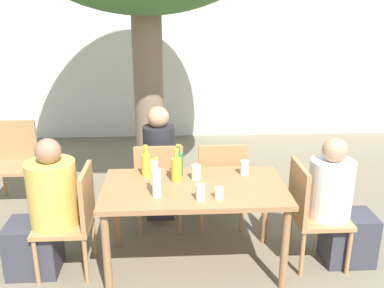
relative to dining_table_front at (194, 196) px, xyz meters
name	(u,v)px	position (x,y,z in m)	size (l,w,h in m)	color
ground_plane	(194,265)	(0.00, 0.00, -0.64)	(30.00, 30.00, 0.00)	#706651
cafe_building_wall	(180,49)	(0.00, 3.66, 0.76)	(10.00, 0.08, 2.80)	white
dining_table_front	(194,196)	(0.00, 0.00, 0.00)	(1.45, 0.79, 0.73)	#996B42
patio_chair_0	(74,215)	(-0.96, 0.00, -0.15)	(0.44, 0.44, 0.88)	#A87A4C
patio_chair_1	(310,209)	(0.96, 0.00, -0.15)	(0.44, 0.44, 0.88)	#A87A4C
patio_chair_2	(159,182)	(-0.29, 0.63, -0.15)	(0.44, 0.44, 0.88)	#A87A4C
patio_chair_3	(221,180)	(0.29, 0.63, -0.15)	(0.44, 0.44, 0.88)	#A87A4C
patio_chair_4	(15,158)	(-1.87, 1.36, -0.15)	(0.44, 0.44, 0.88)	#A87A4C
person_seated_0	(44,214)	(-1.19, 0.00, -0.13)	(0.59, 0.38, 1.14)	#383842
person_seated_1	(339,209)	(1.19, 0.00, -0.15)	(0.58, 0.35, 1.11)	#383842
person_seated_2	(160,169)	(-0.29, 0.86, -0.12)	(0.30, 0.55, 1.19)	#383842
oil_cruet_0	(146,164)	(-0.39, 0.24, 0.19)	(0.08, 0.08, 0.27)	gold
oil_cruet_1	(176,169)	(-0.14, 0.10, 0.19)	(0.08, 0.08, 0.28)	gold
green_bottle_2	(179,163)	(-0.12, 0.24, 0.19)	(0.07, 0.07, 0.27)	#287A38
water_bottle_3	(157,182)	(-0.29, -0.17, 0.20)	(0.07, 0.07, 0.31)	silver
drinking_glass_0	(196,172)	(0.02, 0.13, 0.15)	(0.08, 0.08, 0.12)	silver
drinking_glass_1	(153,166)	(-0.33, 0.32, 0.14)	(0.08, 0.08, 0.10)	silver
drinking_glass_2	(244,168)	(0.44, 0.22, 0.14)	(0.07, 0.07, 0.12)	silver
drinking_glass_3	(201,192)	(0.03, -0.25, 0.15)	(0.07, 0.07, 0.12)	silver
drinking_glass_4	(219,193)	(0.17, -0.23, 0.13)	(0.07, 0.07, 0.08)	silver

